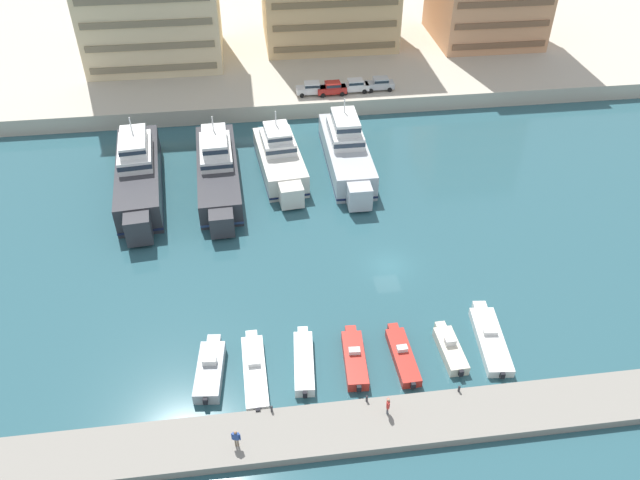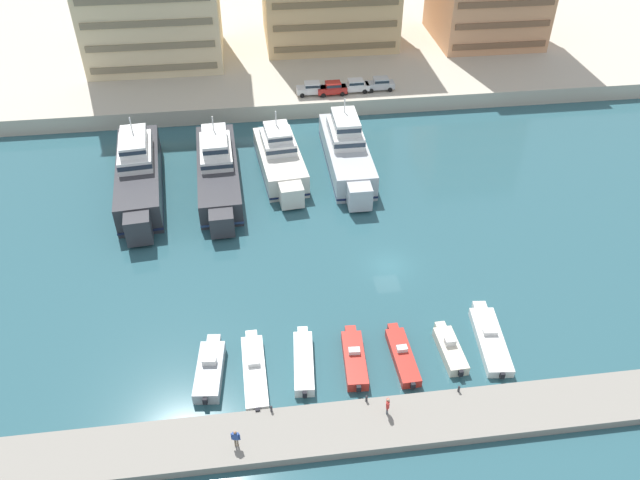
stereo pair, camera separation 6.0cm
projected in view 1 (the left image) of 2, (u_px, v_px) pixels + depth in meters
The scene contains 23 objects.
ground_plane at pixel (389, 266), 62.44m from camera, with size 400.00×400.00×0.00m, color #2D5B66.
quay_promenade at pixel (311, 22), 113.70m from camera, with size 180.00×70.00×2.27m, color beige.
pier_dock at pixel (440, 418), 47.90m from camera, with size 120.00×4.55×0.75m, color gray.
yacht_charcoal_far_left at pixel (138, 173), 71.50m from camera, with size 6.39×21.41×8.11m.
yacht_charcoal_left at pixel (218, 169), 72.82m from camera, with size 5.37×21.14×7.48m.
yacht_ivory_mid_left at pixel (280, 158), 74.81m from camera, with size 5.93×16.05×7.20m.
yacht_silver_center_left at pixel (347, 151), 75.71m from camera, with size 4.81×19.13×7.97m.
motorboat_grey_far_left at pixel (210, 370), 51.36m from camera, with size 2.65×6.96×1.63m.
motorboat_white_left at pixel (255, 371), 51.37m from camera, with size 1.97×8.57×1.27m.
motorboat_white_mid_left at pixel (304, 362), 52.13m from camera, with size 2.11×7.31×0.94m.
motorboat_red_center_left at pixel (354, 358), 52.39m from camera, with size 2.09×6.87×1.34m.
motorboat_red_center at pixel (402, 356), 52.73m from camera, with size 1.80×7.00×1.18m.
motorboat_cream_center_right at pixel (450, 349), 53.21m from camera, with size 1.83×5.89×1.50m.
motorboat_white_mid_right at pixel (490, 339), 54.22m from camera, with size 2.93×8.72×1.16m.
car_white_far_left at pixel (311, 88), 87.04m from camera, with size 4.12×1.95×1.80m.
car_red_left at pixel (332, 88), 87.10m from camera, with size 4.15×2.02×1.80m.
car_white_mid_left at pixel (354, 85), 87.74m from camera, with size 4.13×1.99×1.80m.
car_silver_center_left at pixel (380, 83), 88.24m from camera, with size 4.11×1.94×1.80m.
pedestrian_near_edge at pixel (388, 405), 47.18m from camera, with size 0.33×0.66×1.73m.
pedestrian_mid_deck at pixel (236, 437), 44.94m from camera, with size 0.67×0.34×1.75m.
bollard_west at pixel (272, 408), 47.75m from camera, with size 0.20×0.20×0.61m.
bollard_west_mid at pixel (367, 398), 48.49m from camera, with size 0.20×0.20×0.61m.
bollard_east_mid at pixel (459, 388), 49.23m from camera, with size 0.20×0.20×0.61m.
Camera 1 is at (-12.89, -45.89, 40.99)m, focal length 35.00 mm.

